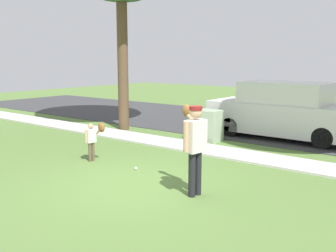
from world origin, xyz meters
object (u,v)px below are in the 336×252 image
at_px(parked_van_white, 284,112).
at_px(baseball, 136,168).
at_px(person_child, 94,136).
at_px(utility_cabinet, 208,126).
at_px(person_adult, 194,140).

bearing_deg(parked_van_white, baseball, 77.36).
bearing_deg(person_child, utility_cabinet, 84.61).
distance_m(baseball, utility_cabinet, 4.00).
relative_size(person_adult, utility_cabinet, 1.74).
relative_size(person_child, parked_van_white, 0.21).
height_order(person_child, baseball, person_child).
height_order(person_adult, utility_cabinet, person_adult).
bearing_deg(utility_cabinet, person_adult, -60.62).
distance_m(person_child, utility_cabinet, 4.14).
distance_m(person_adult, baseball, 2.42).
bearing_deg(baseball, person_adult, -15.47).
bearing_deg(parked_van_white, utility_cabinet, 47.84).
bearing_deg(utility_cabinet, person_child, -103.12).
distance_m(person_adult, person_child, 3.55).
height_order(baseball, utility_cabinet, utility_cabinet).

